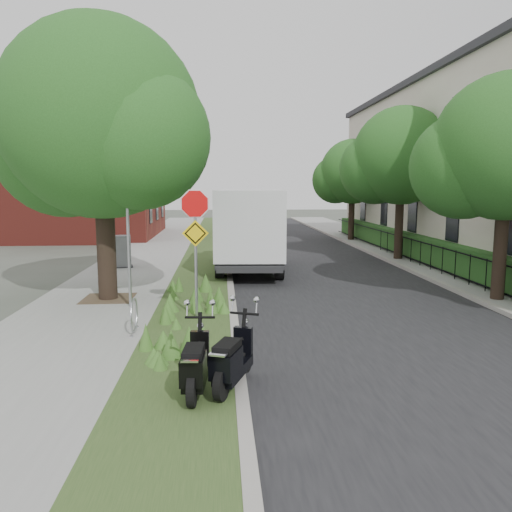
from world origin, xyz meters
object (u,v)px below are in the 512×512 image
at_px(sign_assembly, 195,227).
at_px(scooter_far, 231,365).
at_px(scooter_near, 195,371).
at_px(box_truck, 250,227).
at_px(utility_cabinet, 120,252).

bearing_deg(sign_assembly, scooter_far, -80.60).
bearing_deg(scooter_near, box_truck, 82.64).
bearing_deg(box_truck, sign_assembly, -103.60).
distance_m(scooter_near, box_truck, 11.79).
height_order(scooter_near, scooter_far, scooter_far).
xyz_separation_m(sign_assembly, utility_cabinet, (-3.36, 7.86, -1.61)).
distance_m(sign_assembly, scooter_near, 4.96).
height_order(box_truck, utility_cabinet, box_truck).
distance_m(sign_assembly, utility_cabinet, 8.70).
bearing_deg(utility_cabinet, scooter_near, -74.07).
xyz_separation_m(sign_assembly, box_truck, (1.70, 7.02, -0.58)).
height_order(sign_assembly, box_truck, sign_assembly).
distance_m(sign_assembly, box_truck, 7.24).
bearing_deg(scooter_near, scooter_far, 17.12).
bearing_deg(scooter_near, sign_assembly, 92.44).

